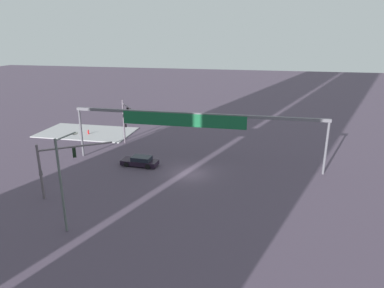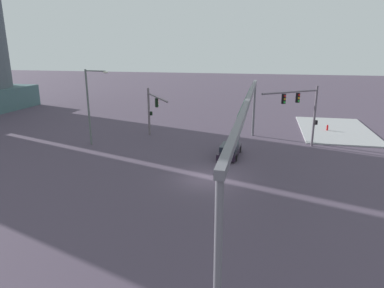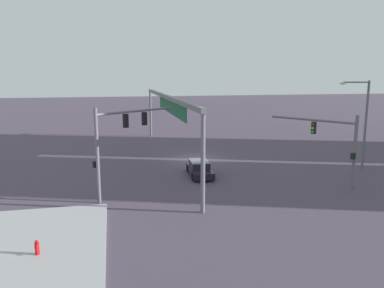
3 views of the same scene
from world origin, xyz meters
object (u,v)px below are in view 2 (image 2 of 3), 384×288
Objects in this scene: traffic_signal_near_corner at (153,106)px; fire_hydrant_on_curb at (327,128)px; traffic_signal_opposite_side at (303,106)px; sedan_car_approaching at (229,150)px; streetlamp_curved_arm at (91,102)px.

fire_hydrant_on_curb is (7.58, -20.06, -3.22)m from traffic_signal_near_corner.
traffic_signal_opposite_side is 8.89m from sedan_car_approaching.
traffic_signal_opposite_side is at bearing 16.54° from streetlamp_curved_arm.
streetlamp_curved_arm is at bearing -87.69° from traffic_signal_near_corner.
traffic_signal_opposite_side reaches higher than sedan_car_approaching.
sedan_car_approaching is at bearing 139.30° from fire_hydrant_on_curb.
streetlamp_curved_arm is at bearing 89.71° from sedan_car_approaching.
traffic_signal_opposite_side is 8.94× the size of fire_hydrant_on_curb.
fire_hydrant_on_curb is at bearing 76.14° from traffic_signal_near_corner.
traffic_signal_opposite_side is (-0.70, -16.08, 0.67)m from traffic_signal_near_corner.
traffic_signal_near_corner is at bearing -40.40° from traffic_signal_opposite_side.
streetlamp_curved_arm is at bearing 114.54° from fire_hydrant_on_curb.
traffic_signal_near_corner is 1.35× the size of sedan_car_approaching.
traffic_signal_near_corner is at bearing 44.60° from streetlamp_curved_arm.
sedan_car_approaching reaches higher than fire_hydrant_on_curb.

